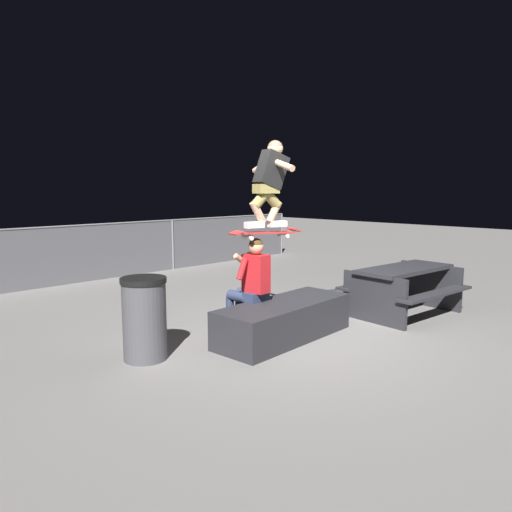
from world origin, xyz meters
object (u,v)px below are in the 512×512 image
Objects in this scene: kicker_ramp at (348,300)px; trash_bin at (144,318)px; ledge_box_main at (284,320)px; skateboard at (266,233)px; picnic_table_back at (404,283)px; skater_airborne at (270,180)px; person_sitting_on_ledge at (250,281)px.

kicker_ramp is 3.96m from trash_bin.
ledge_box_main is 1.17m from skateboard.
picnic_table_back is at bearing -18.66° from skateboard.
skater_airborne is 2.87m from picnic_table_back.
person_sitting_on_ledge is at bearing 159.05° from picnic_table_back.
skateboard is at bearing -174.17° from kicker_ramp.
picnic_table_back is at bearing -20.95° from person_sitting_on_ledge.
person_sitting_on_ledge is at bearing -8.37° from trash_bin.
picnic_table_back is 1.90× the size of trash_bin.
skater_airborne is at bearing -173.71° from kicker_ramp.
picnic_table_back is at bearing -13.18° from ledge_box_main.
skater_airborne is 1.17× the size of trash_bin.
skateboard reaches higher than person_sitting_on_ledge.
person_sitting_on_ledge reaches higher than picnic_table_back.
person_sitting_on_ledge is at bearing -178.18° from kicker_ramp.
skater_airborne is at bearing 95.53° from ledge_box_main.
ledge_box_main is at bearing -73.02° from skateboard.
kicker_ramp is at bearing -2.06° from trash_bin.
trash_bin reaches higher than picnic_table_back.
skater_airborne reaches higher than ledge_box_main.
ledge_box_main is 1.54× the size of person_sitting_on_ledge.
skateboard reaches higher than ledge_box_main.
ledge_box_main is 1.82× the size of skater_airborne.
skateboard is 0.57× the size of picnic_table_back.
ledge_box_main is at bearing -62.44° from person_sitting_on_ledge.
skateboard is 0.69m from skater_airborne.
skater_airborne is 0.61× the size of picnic_table_back.
trash_bin is at bearing 163.62° from picnic_table_back.
ledge_box_main is 2.12× the size of trash_bin.
ledge_box_main is 1.96× the size of skateboard.
skater_airborne reaches higher than trash_bin.
trash_bin is (-3.95, 1.16, -0.02)m from picnic_table_back.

